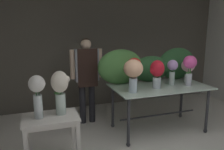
{
  "coord_description": "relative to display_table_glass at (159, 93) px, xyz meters",
  "views": [
    {
      "loc": [
        -1.62,
        -1.79,
        1.9
      ],
      "look_at": [
        -0.51,
        1.45,
        1.16
      ],
      "focal_mm": 37.06,
      "sensor_mm": 36.0,
      "label": 1
    }
  ],
  "objects": [
    {
      "name": "vase_white_roses_tall",
      "position": [
        -2.07,
        -0.57,
        0.37
      ],
      "size": [
        0.21,
        0.2,
        0.56
      ],
      "color": "silver",
      "rests_on": "side_table_white"
    },
    {
      "name": "vase_fuchsia_ranunculus",
      "position": [
        0.49,
        -0.15,
        0.49
      ],
      "size": [
        0.23,
        0.23,
        0.54
      ],
      "color": "silver",
      "rests_on": "display_table_glass"
    },
    {
      "name": "vase_cream_lisianthus_tall",
      "position": [
        -1.79,
        -0.52,
        0.38
      ],
      "size": [
        0.25,
        0.23,
        0.58
      ],
      "color": "silver",
      "rests_on": "side_table_white"
    },
    {
      "name": "vase_scarlet_dahlias",
      "position": [
        -0.44,
        0.15,
        0.45
      ],
      "size": [
        0.24,
        0.24,
        0.5
      ],
      "color": "silver",
      "rests_on": "display_table_glass"
    },
    {
      "name": "display_table_glass",
      "position": [
        0.0,
        0.0,
        0.0
      ],
      "size": [
        1.7,
        0.96,
        0.84
      ],
      "color": "#B4CBBB",
      "rests_on": "ground"
    },
    {
      "name": "side_table_white",
      "position": [
        -1.93,
        -0.57,
        -0.08
      ],
      "size": [
        0.71,
        0.49,
        0.74
      ],
      "color": "silver",
      "rests_on": "ground"
    },
    {
      "name": "vase_lilac_lilies",
      "position": [
        0.24,
        -0.0,
        0.41
      ],
      "size": [
        0.19,
        0.19,
        0.45
      ],
      "color": "silver",
      "rests_on": "display_table_glass"
    },
    {
      "name": "vase_crimson_freesia",
      "position": [
        -0.13,
        -0.11,
        0.41
      ],
      "size": [
        0.26,
        0.24,
        0.48
      ],
      "color": "silver",
      "rests_on": "display_table_glass"
    },
    {
      "name": "vase_blush_anemones",
      "position": [
        0.63,
        0.07,
        0.41
      ],
      "size": [
        0.24,
        0.24,
        0.43
      ],
      "color": "silver",
      "rests_on": "display_table_glass"
    },
    {
      "name": "foliage_backdrop",
      "position": [
        -0.06,
        0.36,
        0.43
      ],
      "size": [
        2.02,
        0.3,
        0.63
      ],
      "color": "#477F3D",
      "rests_on": "display_table_glass"
    },
    {
      "name": "vase_peach_stock",
      "position": [
        -0.61,
        -0.21,
        0.47
      ],
      "size": [
        0.31,
        0.31,
        0.53
      ],
      "color": "silver",
      "rests_on": "display_table_glass"
    },
    {
      "name": "florist",
      "position": [
        -1.15,
        0.75,
        0.32
      ],
      "size": [
        0.62,
        0.24,
        1.65
      ],
      "color": "#232328",
      "rests_on": "ground"
    },
    {
      "name": "wall_back",
      "position": [
        -0.47,
        1.75,
        0.61
      ],
      "size": [
        5.85,
        0.12,
        2.64
      ],
      "primitive_type": "cube",
      "color": "#5B564C",
      "rests_on": "ground"
    },
    {
      "name": "ground_plane",
      "position": [
        -0.47,
        0.03,
        -0.71
      ],
      "size": [
        7.6,
        7.6,
        0.0
      ],
      "primitive_type": "plane",
      "color": "silver"
    }
  ]
}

